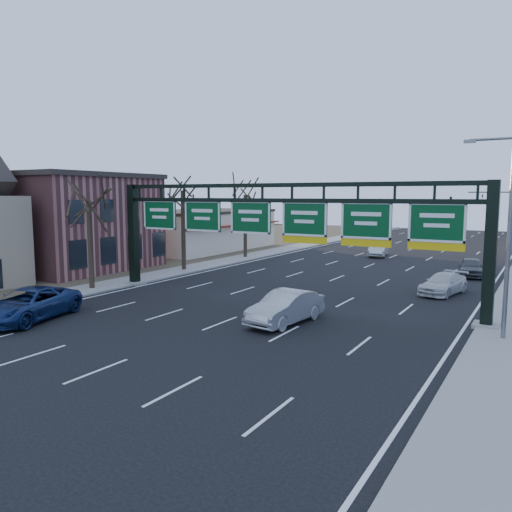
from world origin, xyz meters
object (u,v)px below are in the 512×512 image
Objects in this scene: car_blue_suv at (28,304)px; car_silver_sedan at (286,307)px; sign_gantry at (279,226)px; car_white_wagon at (443,284)px.

car_blue_suv is 1.20× the size of car_silver_sedan.
sign_gantry reaches higher than car_silver_sedan.
car_white_wagon is (8.13, 7.72, -3.95)m from sign_gantry.
sign_gantry reaches higher than car_white_wagon.
car_blue_suv is at bearing -130.95° from sign_gantry.
car_blue_suv reaches higher than car_silver_sedan.
sign_gantry is 14.44m from car_blue_suv.
car_white_wagon is (17.26, 18.24, -0.15)m from car_blue_suv.
car_silver_sedan is (11.79, 6.27, -0.01)m from car_blue_suv.
car_silver_sedan is at bearing -58.01° from sign_gantry.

